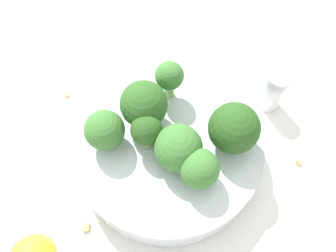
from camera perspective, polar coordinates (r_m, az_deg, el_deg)
The scene contains 13 objects.
ground_plane at distance 0.43m, azimuth -0.00°, elevation -5.25°, with size 3.00×3.00×0.00m, color white.
bowl at distance 0.40m, azimuth -0.00°, elevation -3.87°, with size 0.23×0.23×0.05m, color silver.
broccoli_floret_0 at distance 0.36m, azimuth -3.76°, elevation -0.86°, with size 0.04×0.04×0.05m.
broccoli_floret_1 at distance 0.34m, azimuth 5.47°, elevation -7.45°, with size 0.04×0.04×0.05m.
broccoli_floret_2 at distance 0.35m, azimuth 1.81°, elevation -3.88°, with size 0.05×0.05×0.05m.
broccoli_floret_3 at distance 0.36m, azimuth -10.98°, elevation -0.74°, with size 0.05×0.05×0.05m.
broccoli_floret_4 at distance 0.36m, azimuth 11.41°, elevation -0.43°, with size 0.06×0.06×0.06m.
broccoli_floret_5 at distance 0.37m, azimuth -4.22°, elevation 3.76°, with size 0.05×0.05×0.06m.
broccoli_floret_6 at distance 0.39m, azimuth 0.24°, elevation 8.57°, with size 0.03×0.03×0.06m.
pepper_shaker at distance 0.46m, azimuth 17.91°, elevation 5.84°, with size 0.03×0.03×0.06m.
almond_crumb_1 at distance 0.40m, azimuth -14.10°, elevation -16.64°, with size 0.01×0.01×0.01m, color tan.
almond_crumb_2 at distance 0.49m, azimuth -17.24°, elevation 5.17°, with size 0.01×0.00×0.01m, color #AD7F4C.
almond_crumb_3 at distance 0.45m, azimuth 21.84°, elevation -5.90°, with size 0.01×0.01×0.01m, color #AD7F4C.
Camera 1 is at (-0.08, 0.16, 0.39)m, focal length 35.00 mm.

